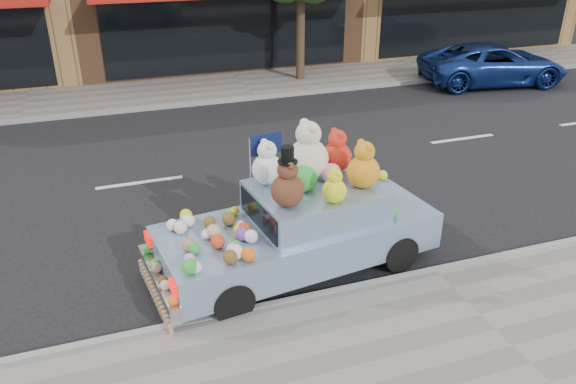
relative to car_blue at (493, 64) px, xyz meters
name	(u,v)px	position (x,y,z in m)	size (l,w,h in m)	color
ground	(316,159)	(-7.98, -4.17, -0.67)	(120.00, 120.00, 0.00)	black
near_sidewalk	(495,333)	(-7.98, -10.67, -0.61)	(60.00, 3.00, 0.12)	gray
far_sidewalk	(243,85)	(-7.98, 2.33, -0.61)	(60.00, 3.00, 0.12)	gray
near_kerb	(434,272)	(-7.98, -9.17, -0.60)	(60.00, 0.12, 0.13)	gray
far_kerb	(256,97)	(-7.98, 0.83, -0.60)	(60.00, 0.12, 0.13)	gray
car_blue	(493,64)	(0.00, 0.00, 0.00)	(2.21, 4.80, 1.33)	navy
art_car	(300,221)	(-9.86, -8.21, 0.15)	(4.66, 2.29, 2.29)	black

